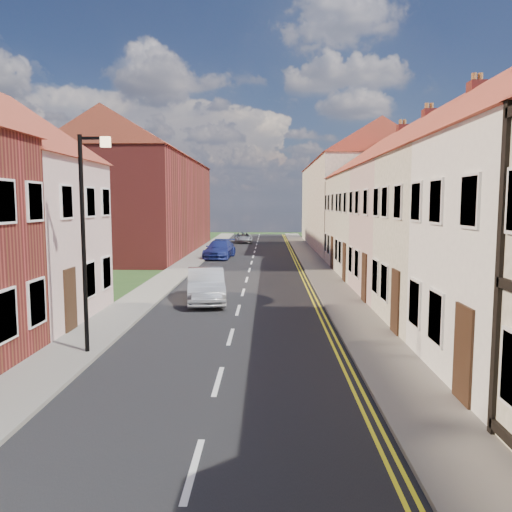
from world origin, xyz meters
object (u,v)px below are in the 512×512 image
car_mid (206,285)px  lamppost (86,230)px  car_far (220,249)px  car_distant (243,238)px

car_mid → lamppost: bearing=-115.1°
lamppost → car_far: lamppost is taller
car_mid → car_distant: 32.38m
lamppost → car_distant: bearing=86.7°
car_mid → car_far: 17.35m
car_far → lamppost: bearing=-87.3°
car_distant → car_far: bearing=-99.8°
lamppost → car_mid: lamppost is taller
lamppost → car_far: bearing=87.2°
car_mid → car_far: car_mid is taller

